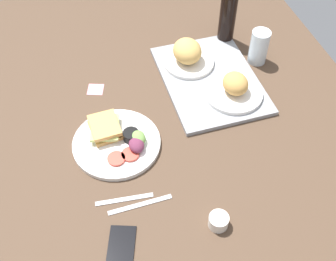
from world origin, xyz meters
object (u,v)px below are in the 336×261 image
at_px(plate_with_salad, 118,141).
at_px(drinking_glass, 259,47).
at_px(serving_tray, 210,80).
at_px(soda_bottle, 228,17).
at_px(bread_plate_near, 188,55).
at_px(sticky_note, 96,89).
at_px(bread_plate_far, 234,88).
at_px(cell_phone, 121,250).
at_px(espresso_cup, 218,221).
at_px(fork, 124,199).
at_px(knife, 140,204).

distance_m(plate_with_salad, drinking_glass, 0.65).
height_order(serving_tray, soda_bottle, soda_bottle).
distance_m(bread_plate_near, drinking_glass, 0.27).
bearing_deg(sticky_note, plate_with_salad, 5.68).
xyz_separation_m(bread_plate_far, cell_phone, (0.45, -0.50, -0.04)).
distance_m(bread_plate_near, espresso_cup, 0.67).
relative_size(fork, knife, 0.89).
xyz_separation_m(soda_bottle, espresso_cup, (0.76, -0.31, -0.09)).
relative_size(serving_tray, plate_with_salad, 1.60).
relative_size(bread_plate_far, soda_bottle, 0.94).
bearing_deg(plate_with_salad, serving_tray, 116.77).
xyz_separation_m(plate_with_salad, fork, (0.21, -0.02, -0.01)).
xyz_separation_m(plate_with_salad, drinking_glass, (-0.25, 0.59, 0.05)).
height_order(soda_bottle, knife, soda_bottle).
bearing_deg(soda_bottle, plate_with_salad, -52.38).
height_order(espresso_cup, sticky_note, espresso_cup).
relative_size(serving_tray, bread_plate_far, 2.19).
distance_m(bread_plate_near, fork, 0.62).
xyz_separation_m(bread_plate_near, bread_plate_far, (0.20, 0.11, -0.01)).
height_order(drinking_glass, cell_phone, drinking_glass).
height_order(bread_plate_near, drinking_glass, drinking_glass).
relative_size(espresso_cup, fork, 0.33).
height_order(serving_tray, cell_phone, serving_tray).
height_order(drinking_glass, sticky_note, drinking_glass).
bearing_deg(sticky_note, fork, 0.31).
bearing_deg(cell_phone, serving_tray, 159.29).
distance_m(soda_bottle, espresso_cup, 0.83).
height_order(bread_plate_far, cell_phone, bread_plate_far).
distance_m(cell_phone, sticky_note, 0.63).
bearing_deg(bread_plate_near, knife, -30.52).
height_order(bread_plate_near, plate_with_salad, bread_plate_near).
bearing_deg(sticky_note, cell_phone, -3.69).
xyz_separation_m(bread_plate_far, drinking_glass, (-0.16, 0.16, 0.02)).
height_order(fork, knife, same).
height_order(bread_plate_far, drinking_glass, drinking_glass).
height_order(serving_tray, espresso_cup, espresso_cup).
relative_size(plate_with_salad, soda_bottle, 1.29).
relative_size(serving_tray, knife, 2.37).
bearing_deg(bread_plate_far, espresso_cup, -26.56).
distance_m(plate_with_salad, soda_bottle, 0.67).
bearing_deg(serving_tray, plate_with_salad, -63.23).
xyz_separation_m(drinking_glass, soda_bottle, (-0.15, -0.07, 0.04)).
xyz_separation_m(fork, sticky_note, (-0.48, -0.00, -0.00)).
height_order(bread_plate_near, knife, bread_plate_near).
bearing_deg(bread_plate_far, cell_phone, -48.02).
distance_m(soda_bottle, cell_phone, 0.97).
bearing_deg(soda_bottle, cell_phone, -37.81).
bearing_deg(soda_bottle, sticky_note, -76.21).
distance_m(serving_tray, bread_plate_far, 0.12).
bearing_deg(soda_bottle, espresso_cup, -22.41).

